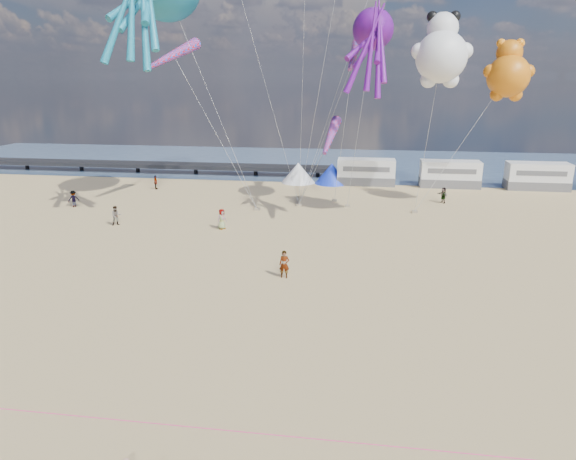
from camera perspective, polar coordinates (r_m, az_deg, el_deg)
The scene contains 26 objects.
ground at distance 24.11m, azimuth -6.08°, elevation -13.81°, with size 120.00×120.00×0.00m, color tan.
water at distance 76.25m, azimuth 4.04°, elevation 7.47°, with size 120.00×120.00×0.00m, color #3C5473.
pier at distance 73.12m, azimuth -19.27°, elevation 6.96°, with size 60.00×3.00×0.50m, color black.
motorhome_0 at distance 61.03m, azimuth 8.66°, elevation 6.41°, with size 6.60×2.50×3.00m, color silver.
motorhome_1 at distance 61.86m, azimuth 17.54°, elevation 5.96°, with size 6.60×2.50×3.00m, color silver.
motorhome_2 at distance 64.10m, azimuth 25.97°, elevation 5.41°, with size 6.60×2.50×3.00m, color silver.
tent_white at distance 61.53m, azimuth 1.14°, elevation 6.40°, with size 4.00×4.00×2.40m, color white.
tent_blue at distance 61.17m, azimuth 4.88°, elevation 6.28°, with size 4.00×4.00×2.40m, color #1933CC.
rope_line at distance 20.12m, azimuth -9.76°, elevation -20.84°, with size 0.03×0.03×34.00m, color #F2338C.
standing_person at distance 32.26m, azimuth -0.41°, elevation -3.84°, with size 0.64×0.42×1.77m, color tan.
beachgoer_0 at distance 42.87m, azimuth -7.36°, elevation 1.22°, with size 0.63×0.41×1.72m, color #7F6659.
beachgoer_1 at distance 46.01m, azimuth -18.55°, elevation 1.52°, with size 0.82×0.53×1.68m, color #7F6659.
beachgoer_2 at distance 54.01m, azimuth -22.72°, elevation 3.22°, with size 0.79×0.61×1.62m, color #7F6659.
beachgoer_3 at distance 59.78m, azimuth -14.49°, elevation 5.15°, with size 1.01×0.58×1.56m, color #7F6659.
beachgoer_4 at distance 53.78m, azimuth 16.87°, elevation 3.73°, with size 0.93×0.39×1.58m, color #7F6659.
sandbag_a at distance 48.79m, azimuth -3.48°, elevation 2.32°, with size 0.50×0.35×0.22m, color gray.
sandbag_b at distance 50.24m, azimuth 6.59°, elevation 2.66°, with size 0.50×0.35×0.22m, color gray.
sandbag_c at distance 49.21m, azimuth 13.90°, elevation 1.98°, with size 0.50×0.35×0.22m, color gray.
sandbag_d at distance 52.46m, azimuth 5.18°, elevation 3.31°, with size 0.50×0.35×0.22m, color gray.
sandbag_e at distance 50.41m, azimuth 1.24°, elevation 2.82°, with size 0.50×0.35×0.22m, color gray.
kite_octopus_purple at distance 46.99m, azimuth 9.43°, elevation 21.15°, with size 3.60×8.39×9.59m, color #5F0F84, non-canonical shape.
kite_panda at distance 43.50m, azimuth 16.67°, elevation 17.94°, with size 4.79×4.51×6.76m, color white, non-canonical shape.
kite_teddy_orange at distance 50.55m, azimuth 23.28°, elevation 15.44°, with size 4.43×4.17×6.25m, color orange, non-canonical shape.
windsock_left at distance 48.67m, azimuth -12.62°, elevation 18.44°, with size 1.10×6.47×6.47m, color red, non-canonical shape.
windsock_mid at distance 49.56m, azimuth 7.31°, elevation 18.65°, with size 1.00×5.83×5.83m, color red, non-canonical shape.
windsock_right at distance 42.67m, azimuth 4.77°, elevation 10.35°, with size 0.90×4.73×4.73m, color red, non-canonical shape.
Camera 1 is at (5.38, -20.08, 12.20)m, focal length 32.00 mm.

